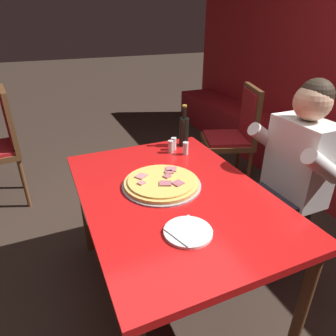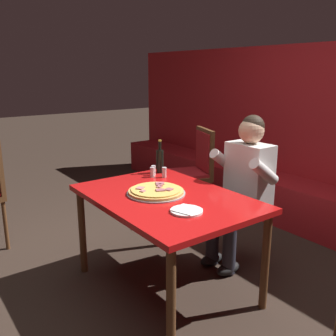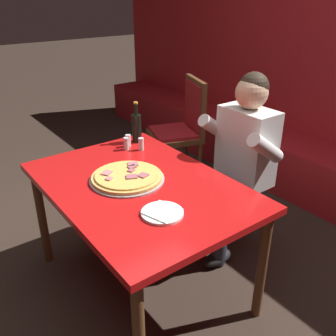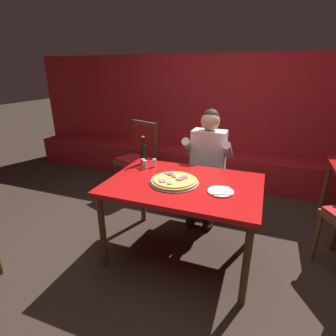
{
  "view_description": "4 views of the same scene",
  "coord_description": "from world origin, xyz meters",
  "px_view_note": "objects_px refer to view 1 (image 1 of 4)",
  "views": [
    {
      "loc": [
        1.23,
        -0.56,
        1.57
      ],
      "look_at": [
        -0.13,
        0.03,
        0.82
      ],
      "focal_mm": 32.0,
      "sensor_mm": 36.0,
      "label": 1
    },
    {
      "loc": [
        2.07,
        -1.5,
        1.62
      ],
      "look_at": [
        -0.05,
        0.06,
        0.93
      ],
      "focal_mm": 40.0,
      "sensor_mm": 36.0,
      "label": 2
    },
    {
      "loc": [
        1.59,
        -0.98,
        1.75
      ],
      "look_at": [
        0.12,
        0.11,
        0.86
      ],
      "focal_mm": 40.0,
      "sensor_mm": 36.0,
      "label": 3
    },
    {
      "loc": [
        0.61,
        -2.01,
        1.68
      ],
      "look_at": [
        -0.22,
        0.2,
        0.78
      ],
      "focal_mm": 28.0,
      "sensor_mm": 36.0,
      "label": 4
    }
  ],
  "objects_px": {
    "main_dining_table": "(173,203)",
    "diner_seated_blue_shirt": "(287,174)",
    "beer_bottle": "(184,131)",
    "shaker_red_pepper_flakes": "(174,144)",
    "shaker_oregano": "(171,147)",
    "plate_white_paper": "(188,231)",
    "dining_chair_by_booth": "(236,132)",
    "pizza": "(162,183)",
    "shaker_parmesan": "(186,149)"
  },
  "relations": [
    {
      "from": "main_dining_table",
      "to": "diner_seated_blue_shirt",
      "type": "relative_size",
      "value": 1.04
    },
    {
      "from": "beer_bottle",
      "to": "shaker_red_pepper_flakes",
      "type": "bearing_deg",
      "value": -67.34
    },
    {
      "from": "beer_bottle",
      "to": "shaker_oregano",
      "type": "distance_m",
      "value": 0.17
    },
    {
      "from": "plate_white_paper",
      "to": "shaker_oregano",
      "type": "distance_m",
      "value": 0.84
    },
    {
      "from": "plate_white_paper",
      "to": "shaker_oregano",
      "type": "xyz_separation_m",
      "value": [
        -0.8,
        0.27,
        0.03
      ]
    },
    {
      "from": "shaker_oregano",
      "to": "dining_chair_by_booth",
      "type": "height_order",
      "value": "dining_chair_by_booth"
    },
    {
      "from": "main_dining_table",
      "to": "dining_chair_by_booth",
      "type": "height_order",
      "value": "dining_chair_by_booth"
    },
    {
      "from": "main_dining_table",
      "to": "dining_chair_by_booth",
      "type": "distance_m",
      "value": 1.49
    },
    {
      "from": "shaker_red_pepper_flakes",
      "to": "diner_seated_blue_shirt",
      "type": "xyz_separation_m",
      "value": [
        0.54,
        0.52,
        -0.08
      ]
    },
    {
      "from": "shaker_red_pepper_flakes",
      "to": "diner_seated_blue_shirt",
      "type": "bearing_deg",
      "value": 43.92
    },
    {
      "from": "main_dining_table",
      "to": "diner_seated_blue_shirt",
      "type": "height_order",
      "value": "diner_seated_blue_shirt"
    },
    {
      "from": "shaker_oregano",
      "to": "main_dining_table",
      "type": "bearing_deg",
      "value": -22.63
    },
    {
      "from": "beer_bottle",
      "to": "shaker_oregano",
      "type": "relative_size",
      "value": 3.4
    },
    {
      "from": "pizza",
      "to": "beer_bottle",
      "type": "bearing_deg",
      "value": 142.06
    },
    {
      "from": "main_dining_table",
      "to": "plate_white_paper",
      "type": "distance_m",
      "value": 0.36
    },
    {
      "from": "beer_bottle",
      "to": "shaker_parmesan",
      "type": "xyz_separation_m",
      "value": [
        0.14,
        -0.06,
        -0.07
      ]
    },
    {
      "from": "shaker_parmesan",
      "to": "diner_seated_blue_shirt",
      "type": "relative_size",
      "value": 0.07
    },
    {
      "from": "diner_seated_blue_shirt",
      "to": "plate_white_paper",
      "type": "bearing_deg",
      "value": -70.24
    },
    {
      "from": "plate_white_paper",
      "to": "dining_chair_by_booth",
      "type": "distance_m",
      "value": 1.8
    },
    {
      "from": "pizza",
      "to": "shaker_oregano",
      "type": "relative_size",
      "value": 5.0
    },
    {
      "from": "plate_white_paper",
      "to": "shaker_red_pepper_flakes",
      "type": "xyz_separation_m",
      "value": [
        -0.84,
        0.31,
        0.03
      ]
    },
    {
      "from": "shaker_red_pepper_flakes",
      "to": "dining_chair_by_booth",
      "type": "bearing_deg",
      "value": 119.25
    },
    {
      "from": "shaker_parmesan",
      "to": "diner_seated_blue_shirt",
      "type": "bearing_deg",
      "value": 47.78
    },
    {
      "from": "pizza",
      "to": "dining_chair_by_booth",
      "type": "xyz_separation_m",
      "value": [
        -0.92,
        1.15,
        -0.18
      ]
    },
    {
      "from": "shaker_parmesan",
      "to": "beer_bottle",
      "type": "bearing_deg",
      "value": 158.22
    },
    {
      "from": "diner_seated_blue_shirt",
      "to": "main_dining_table",
      "type": "bearing_deg",
      "value": -92.99
    },
    {
      "from": "main_dining_table",
      "to": "pizza",
      "type": "relative_size",
      "value": 3.08
    },
    {
      "from": "shaker_red_pepper_flakes",
      "to": "main_dining_table",
      "type": "bearing_deg",
      "value": -24.83
    },
    {
      "from": "shaker_oregano",
      "to": "shaker_red_pepper_flakes",
      "type": "bearing_deg",
      "value": 134.7
    },
    {
      "from": "pizza",
      "to": "diner_seated_blue_shirt",
      "type": "height_order",
      "value": "diner_seated_blue_shirt"
    },
    {
      "from": "main_dining_table",
      "to": "beer_bottle",
      "type": "distance_m",
      "value": 0.66
    },
    {
      "from": "plate_white_paper",
      "to": "beer_bottle",
      "type": "distance_m",
      "value": 0.97
    },
    {
      "from": "main_dining_table",
      "to": "plate_white_paper",
      "type": "height_order",
      "value": "plate_white_paper"
    },
    {
      "from": "pizza",
      "to": "shaker_red_pepper_flakes",
      "type": "distance_m",
      "value": 0.5
    },
    {
      "from": "diner_seated_blue_shirt",
      "to": "dining_chair_by_booth",
      "type": "xyz_separation_m",
      "value": [
        -1.03,
        0.36,
        -0.12
      ]
    },
    {
      "from": "shaker_parmesan",
      "to": "pizza",
      "type": "bearing_deg",
      "value": -43.56
    },
    {
      "from": "main_dining_table",
      "to": "beer_bottle",
      "type": "xyz_separation_m",
      "value": [
        -0.54,
        0.33,
        0.19
      ]
    },
    {
      "from": "dining_chair_by_booth",
      "to": "shaker_parmesan",
      "type": "bearing_deg",
      "value": -54.66
    },
    {
      "from": "plate_white_paper",
      "to": "diner_seated_blue_shirt",
      "type": "xyz_separation_m",
      "value": [
        -0.3,
        0.83,
        -0.05
      ]
    },
    {
      "from": "beer_bottle",
      "to": "shaker_oregano",
      "type": "height_order",
      "value": "beer_bottle"
    },
    {
      "from": "beer_bottle",
      "to": "dining_chair_by_booth",
      "type": "bearing_deg",
      "value": 120.02
    },
    {
      "from": "pizza",
      "to": "plate_white_paper",
      "type": "relative_size",
      "value": 2.05
    },
    {
      "from": "main_dining_table",
      "to": "shaker_red_pepper_flakes",
      "type": "bearing_deg",
      "value": 155.17
    },
    {
      "from": "plate_white_paper",
      "to": "dining_chair_by_booth",
      "type": "height_order",
      "value": "dining_chair_by_booth"
    },
    {
      "from": "diner_seated_blue_shirt",
      "to": "dining_chair_by_booth",
      "type": "distance_m",
      "value": 1.1
    },
    {
      "from": "plate_white_paper",
      "to": "shaker_red_pepper_flakes",
      "type": "bearing_deg",
      "value": 159.47
    },
    {
      "from": "plate_white_paper",
      "to": "dining_chair_by_booth",
      "type": "bearing_deg",
      "value": 138.05
    },
    {
      "from": "plate_white_paper",
      "to": "shaker_oregano",
      "type": "relative_size",
      "value": 2.44
    },
    {
      "from": "pizza",
      "to": "beer_bottle",
      "type": "xyz_separation_m",
      "value": [
        -0.46,
        0.36,
        0.09
      ]
    },
    {
      "from": "pizza",
      "to": "diner_seated_blue_shirt",
      "type": "bearing_deg",
      "value": 81.64
    }
  ]
}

